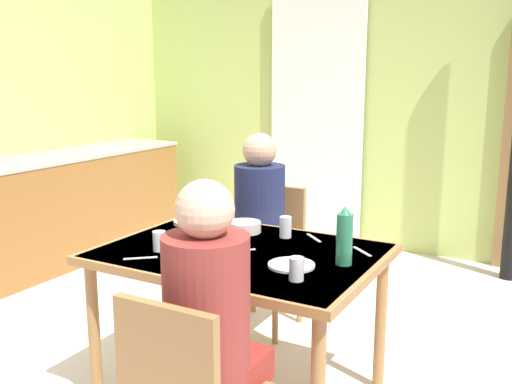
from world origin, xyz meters
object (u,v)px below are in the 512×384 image
(dining_table, at_px, (241,265))
(person_near_diner, at_px, (209,305))
(chair_far_diner, at_px, (269,247))
(kitchen_counter, at_px, (74,204))
(water_bottle_green_near, at_px, (344,237))
(serving_bowl_center, at_px, (245,227))
(person_far_diner, at_px, (258,207))

(dining_table, xyz_separation_m, person_near_diner, (0.28, -0.68, 0.11))
(chair_far_diner, bearing_deg, kitchen_counter, -11.09)
(water_bottle_green_near, bearing_deg, person_near_diner, -106.86)
(water_bottle_green_near, distance_m, serving_bowl_center, 0.68)
(kitchen_counter, distance_m, serving_bowl_center, 2.47)
(serving_bowl_center, bearing_deg, kitchen_counter, 157.07)
(dining_table, height_order, person_far_diner, person_far_diner)
(person_near_diner, height_order, person_far_diner, same)
(chair_far_diner, bearing_deg, person_near_diner, 110.32)
(dining_table, height_order, water_bottle_green_near, water_bottle_green_near)
(chair_far_diner, xyz_separation_m, water_bottle_green_near, (0.77, -0.78, 0.37))
(dining_table, bearing_deg, chair_far_diner, 108.80)
(kitchen_counter, height_order, person_near_diner, person_near_diner)
(kitchen_counter, xyz_separation_m, person_far_diner, (2.12, -0.55, 0.33))
(water_bottle_green_near, bearing_deg, person_far_diner, 140.31)
(kitchen_counter, height_order, dining_table, kitchen_counter)
(person_far_diner, xyz_separation_m, serving_bowl_center, (0.14, -0.40, -0.01))
(dining_table, distance_m, serving_bowl_center, 0.33)
(dining_table, bearing_deg, water_bottle_green_near, 4.55)
(person_near_diner, bearing_deg, dining_table, 112.10)
(chair_far_diner, relative_size, serving_bowl_center, 5.12)
(kitchen_counter, xyz_separation_m, chair_far_diner, (2.12, -0.42, 0.05))
(kitchen_counter, distance_m, person_near_diner, 3.30)
(dining_table, xyz_separation_m, water_bottle_green_near, (0.50, 0.04, 0.20))
(serving_bowl_center, bearing_deg, dining_table, -63.57)
(chair_far_diner, distance_m, person_near_diner, 1.62)
(kitchen_counter, bearing_deg, chair_far_diner, -11.09)
(chair_far_diner, xyz_separation_m, serving_bowl_center, (0.14, -0.54, 0.28))
(water_bottle_green_near, xyz_separation_m, serving_bowl_center, (-0.63, 0.24, -0.09))
(person_near_diner, height_order, water_bottle_green_near, person_near_diner)
(dining_table, relative_size, person_near_diner, 1.66)
(water_bottle_green_near, height_order, serving_bowl_center, water_bottle_green_near)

